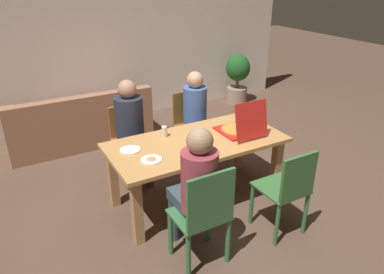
{
  "coord_description": "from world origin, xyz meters",
  "views": [
    {
      "loc": [
        -1.73,
        -2.98,
        2.39
      ],
      "look_at": [
        0.0,
        0.1,
        0.73
      ],
      "focal_mm": 34.01,
      "sensor_mm": 36.0,
      "label": 1
    }
  ],
  "objects_px": {
    "plate_1": "(130,150)",
    "plate_0": "(151,160)",
    "person_2": "(195,184)",
    "drinking_glass_0": "(191,145)",
    "chair_1": "(128,138)",
    "person_0": "(197,111)",
    "chair_3": "(287,189)",
    "chair_0": "(192,124)",
    "potted_plant": "(238,76)",
    "couch": "(80,124)",
    "person_1": "(131,124)",
    "dining_table": "(197,150)",
    "drinking_glass_1": "(164,132)",
    "chair_2": "(204,215)",
    "pizza_box_0": "(240,128)"
  },
  "relations": [
    {
      "from": "pizza_box_0",
      "to": "couch",
      "type": "bearing_deg",
      "value": 120.24
    },
    {
      "from": "person_0",
      "to": "chair_1",
      "type": "xyz_separation_m",
      "value": [
        -0.89,
        0.14,
        -0.22
      ]
    },
    {
      "from": "person_1",
      "to": "person_0",
      "type": "bearing_deg",
      "value": 0.29
    },
    {
      "from": "potted_plant",
      "to": "plate_1",
      "type": "bearing_deg",
      "value": -142.33
    },
    {
      "from": "person_1",
      "to": "drinking_glass_0",
      "type": "relative_size",
      "value": 8.96
    },
    {
      "from": "drinking_glass_0",
      "to": "couch",
      "type": "relative_size",
      "value": 0.07
    },
    {
      "from": "chair_3",
      "to": "drinking_glass_1",
      "type": "height_order",
      "value": "chair_3"
    },
    {
      "from": "chair_2",
      "to": "chair_0",
      "type": "bearing_deg",
      "value": 63.64
    },
    {
      "from": "dining_table",
      "to": "plate_1",
      "type": "bearing_deg",
      "value": 169.02
    },
    {
      "from": "chair_1",
      "to": "chair_3",
      "type": "height_order",
      "value": "chair_3"
    },
    {
      "from": "chair_0",
      "to": "plate_1",
      "type": "height_order",
      "value": "chair_0"
    },
    {
      "from": "chair_1",
      "to": "person_0",
      "type": "bearing_deg",
      "value": -8.76
    },
    {
      "from": "person_0",
      "to": "couch",
      "type": "relative_size",
      "value": 0.61
    },
    {
      "from": "potted_plant",
      "to": "drinking_glass_0",
      "type": "bearing_deg",
      "value": -133.28
    },
    {
      "from": "chair_0",
      "to": "chair_3",
      "type": "distance_m",
      "value": 1.82
    },
    {
      "from": "dining_table",
      "to": "plate_1",
      "type": "relative_size",
      "value": 9.1
    },
    {
      "from": "person_0",
      "to": "person_1",
      "type": "xyz_separation_m",
      "value": [
        -0.89,
        -0.0,
        0.01
      ]
    },
    {
      "from": "pizza_box_0",
      "to": "couch",
      "type": "relative_size",
      "value": 0.24
    },
    {
      "from": "pizza_box_0",
      "to": "potted_plant",
      "type": "xyz_separation_m",
      "value": [
        1.81,
        2.52,
        -0.27
      ]
    },
    {
      "from": "chair_3",
      "to": "dining_table",
      "type": "bearing_deg",
      "value": 115.83
    },
    {
      "from": "person_2",
      "to": "drinking_glass_0",
      "type": "height_order",
      "value": "person_2"
    },
    {
      "from": "person_1",
      "to": "plate_0",
      "type": "distance_m",
      "value": 0.93
    },
    {
      "from": "dining_table",
      "to": "couch",
      "type": "height_order",
      "value": "couch"
    },
    {
      "from": "person_2",
      "to": "pizza_box_0",
      "type": "height_order",
      "value": "person_2"
    },
    {
      "from": "chair_1",
      "to": "couch",
      "type": "bearing_deg",
      "value": 104.44
    },
    {
      "from": "plate_0",
      "to": "potted_plant",
      "type": "xyz_separation_m",
      "value": [
        2.91,
        2.62,
        -0.23
      ]
    },
    {
      "from": "chair_2",
      "to": "couch",
      "type": "distance_m",
      "value": 3.03
    },
    {
      "from": "person_1",
      "to": "couch",
      "type": "relative_size",
      "value": 0.62
    },
    {
      "from": "plate_1",
      "to": "plate_0",
      "type": "bearing_deg",
      "value": -71.08
    },
    {
      "from": "plate_1",
      "to": "person_0",
      "type": "bearing_deg",
      "value": 28.84
    },
    {
      "from": "plate_0",
      "to": "couch",
      "type": "height_order",
      "value": "couch"
    },
    {
      "from": "chair_0",
      "to": "person_0",
      "type": "height_order",
      "value": "person_0"
    },
    {
      "from": "chair_0",
      "to": "drinking_glass_0",
      "type": "bearing_deg",
      "value": -119.59
    },
    {
      "from": "chair_1",
      "to": "plate_0",
      "type": "bearing_deg",
      "value": -97.9
    },
    {
      "from": "chair_0",
      "to": "plate_1",
      "type": "bearing_deg",
      "value": -145.99
    },
    {
      "from": "drinking_glass_1",
      "to": "couch",
      "type": "bearing_deg",
      "value": 105.33
    },
    {
      "from": "person_1",
      "to": "drinking_glass_0",
      "type": "xyz_separation_m",
      "value": [
        0.27,
        -0.95,
        0.06
      ]
    },
    {
      "from": "chair_1",
      "to": "person_2",
      "type": "height_order",
      "value": "person_2"
    },
    {
      "from": "plate_0",
      "to": "chair_2",
      "type": "bearing_deg",
      "value": -78.67
    },
    {
      "from": "person_2",
      "to": "plate_0",
      "type": "relative_size",
      "value": 6.29
    },
    {
      "from": "chair_3",
      "to": "plate_1",
      "type": "distance_m",
      "value": 1.57
    },
    {
      "from": "chair_0",
      "to": "dining_table",
      "type": "bearing_deg",
      "value": -116.38
    },
    {
      "from": "drinking_glass_0",
      "to": "potted_plant",
      "type": "bearing_deg",
      "value": 46.72
    },
    {
      "from": "person_2",
      "to": "plate_1",
      "type": "bearing_deg",
      "value": 105.74
    },
    {
      "from": "person_0",
      "to": "person_2",
      "type": "distance_m",
      "value": 1.75
    },
    {
      "from": "chair_2",
      "to": "person_0",
      "type": "bearing_deg",
      "value": 61.72
    },
    {
      "from": "chair_0",
      "to": "chair_1",
      "type": "bearing_deg",
      "value": -179.74
    },
    {
      "from": "person_0",
      "to": "couch",
      "type": "distance_m",
      "value": 1.86
    },
    {
      "from": "person_0",
      "to": "chair_3",
      "type": "relative_size",
      "value": 1.34
    },
    {
      "from": "person_2",
      "to": "dining_table",
      "type": "bearing_deg",
      "value": 59.31
    }
  ]
}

